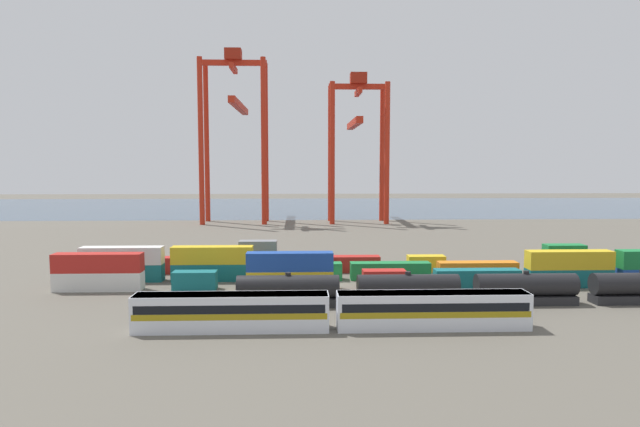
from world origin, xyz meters
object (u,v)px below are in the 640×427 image
at_px(shipping_container_2, 195,280).
at_px(passenger_train, 333,310).
at_px(shipping_container_0, 99,281).
at_px(shipping_container_6, 477,278).
at_px(freight_tank_row, 526,289).
at_px(shipping_container_24, 426,263).
at_px(shipping_container_11, 122,273).
at_px(shipping_container_20, 173,265).
at_px(shipping_container_18, 564,270).
at_px(gantry_crane_central, 357,134).
at_px(shipping_container_13, 213,272).
at_px(gantry_crane_west, 235,120).

bearing_deg(shipping_container_2, passenger_train, -46.92).
xyz_separation_m(shipping_container_0, shipping_container_6, (53.09, 0.00, 0.00)).
distance_m(freight_tank_row, shipping_container_24, 22.97).
bearing_deg(shipping_container_11, shipping_container_0, -102.69).
relative_size(shipping_container_2, shipping_container_6, 0.50).
relative_size(passenger_train, shipping_container_2, 6.92).
xyz_separation_m(shipping_container_2, shipping_container_6, (39.82, 0.00, 0.00)).
bearing_deg(shipping_container_0, shipping_container_24, 14.00).
xyz_separation_m(freight_tank_row, shipping_container_20, (-48.71, 21.65, -0.67)).
bearing_deg(shipping_container_18, shipping_container_20, 174.34).
relative_size(shipping_container_6, shipping_container_24, 2.00).
xyz_separation_m(freight_tank_row, gantry_crane_central, (-10.89, 101.41, 24.62)).
bearing_deg(gantry_crane_central, shipping_container_13, -109.57).
bearing_deg(gantry_crane_central, shipping_container_2, -109.22).
xyz_separation_m(shipping_container_2, shipping_container_24, (35.29, 12.10, 0.00)).
relative_size(shipping_container_13, shipping_container_18, 2.00).
relative_size(shipping_container_0, gantry_crane_west, 0.24).
height_order(shipping_container_18, gantry_crane_west, gantry_crane_west).
xyz_separation_m(shipping_container_11, shipping_container_20, (6.12, 6.05, 0.00)).
relative_size(shipping_container_18, shipping_container_20, 0.50).
xyz_separation_m(passenger_train, shipping_container_18, (37.11, 25.47, -0.84)).
height_order(shipping_container_13, shipping_container_18, same).
relative_size(shipping_container_13, shipping_container_20, 1.00).
bearing_deg(shipping_container_18, shipping_container_0, -174.95).
height_order(freight_tank_row, shipping_container_6, freight_tank_row).
distance_m(shipping_container_0, shipping_container_2, 13.27).
height_order(passenger_train, gantry_crane_west, gantry_crane_west).
bearing_deg(shipping_container_6, passenger_train, -138.14).
relative_size(shipping_container_11, shipping_container_20, 1.00).
relative_size(freight_tank_row, shipping_container_18, 11.92).
distance_m(shipping_container_6, shipping_container_13, 38.77).
bearing_deg(shipping_container_20, shipping_container_13, -39.60).
bearing_deg(shipping_container_24, passenger_train, -118.53).
bearing_deg(gantry_crane_central, shipping_container_24, -87.66).
relative_size(shipping_container_11, gantry_crane_west, 0.24).
height_order(shipping_container_20, shipping_container_24, same).
bearing_deg(passenger_train, shipping_container_24, 61.47).
relative_size(shipping_container_6, shipping_container_18, 2.00).
relative_size(passenger_train, shipping_container_18, 6.92).
height_order(shipping_container_13, gantry_crane_central, gantry_crane_central).
distance_m(shipping_container_2, shipping_container_6, 39.82).
relative_size(freight_tank_row, shipping_container_20, 5.95).
distance_m(shipping_container_6, shipping_container_11, 52.08).
xyz_separation_m(shipping_container_2, shipping_container_20, (-5.79, 12.10, 0.00)).
relative_size(freight_tank_row, shipping_container_0, 5.95).
bearing_deg(gantry_crane_west, shipping_container_18, -55.29).
height_order(shipping_container_2, gantry_crane_central, gantry_crane_central).
height_order(passenger_train, shipping_container_13, passenger_train).
xyz_separation_m(shipping_container_6, gantry_crane_central, (-7.79, 91.86, 25.29)).
relative_size(shipping_container_6, shipping_container_11, 1.00).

